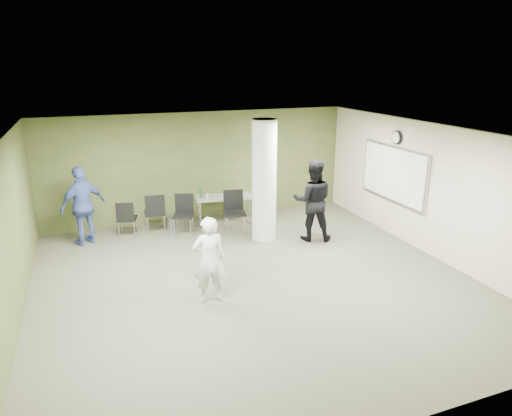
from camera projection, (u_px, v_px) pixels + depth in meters
name	position (u px, v px, depth m)	size (l,w,h in m)	color
floor	(254.00, 281.00, 8.70)	(8.00, 8.00, 0.00)	#505240
ceiling	(254.00, 134.00, 7.85)	(8.00, 8.00, 0.00)	white
wall_back	(200.00, 166.00, 11.84)	(8.00, 0.02, 2.80)	#415026
wall_left	(7.00, 240.00, 6.93)	(0.02, 8.00, 2.80)	#415026
wall_right_cream	(431.00, 190.00, 9.62)	(0.02, 8.00, 2.80)	beige
column	(264.00, 181.00, 10.39)	(0.56, 0.56, 2.80)	silver
whiteboard	(393.00, 174.00, 10.64)	(0.05, 2.30, 1.30)	silver
wall_clock	(397.00, 137.00, 10.38)	(0.06, 0.32, 0.32)	black
folding_table	(224.00, 198.00, 11.69)	(1.57, 0.87, 0.96)	gray
wastebasket	(171.00, 223.00, 11.40)	(0.25, 0.25, 0.29)	#4C4C4C
chair_back_left	(126.00, 216.00, 10.79)	(0.53, 0.53, 0.87)	black
chair_back_right	(155.00, 210.00, 11.02)	(0.51, 0.51, 0.98)	black
chair_table_left	(184.00, 211.00, 11.04)	(0.61, 0.61, 0.94)	black
chair_table_right	(234.00, 208.00, 11.12)	(0.59, 0.59, 1.01)	black
woman_white	(209.00, 260.00, 7.75)	(0.56, 0.37, 1.55)	silver
man_black	(313.00, 201.00, 10.49)	(0.92, 0.72, 1.89)	black
man_blue	(83.00, 206.00, 10.23)	(1.06, 0.44, 1.82)	#445BAA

